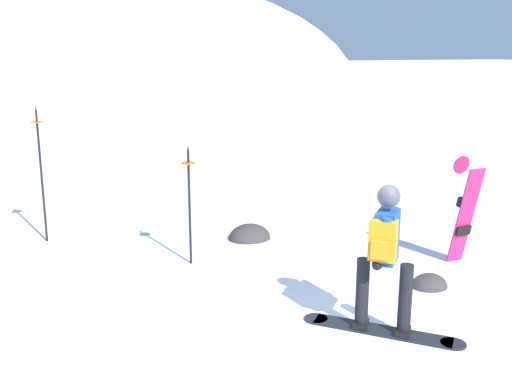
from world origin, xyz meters
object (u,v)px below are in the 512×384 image
at_px(spare_snowboard, 465,211).
at_px(piste_marker_near, 41,166).
at_px(rock_mid, 429,286).
at_px(piste_marker_far, 189,197).
at_px(snowboarder_main, 385,256).
at_px(rock_dark, 250,239).

bearing_deg(spare_snowboard, piste_marker_near, 147.40).
bearing_deg(spare_snowboard, rock_mid, -152.14).
height_order(piste_marker_near, rock_mid, piste_marker_near).
distance_m(spare_snowboard, piste_marker_near, 6.68).
bearing_deg(piste_marker_far, snowboarder_main, -66.62).
bearing_deg(snowboarder_main, piste_marker_near, 122.71).
xyz_separation_m(piste_marker_far, rock_mid, (2.70, -2.15, -1.03)).
bearing_deg(snowboarder_main, rock_dark, 90.60).
bearing_deg(piste_marker_near, spare_snowboard, -32.60).
relative_size(rock_dark, rock_mid, 1.42).
relative_size(spare_snowboard, piste_marker_near, 0.72).
bearing_deg(piste_marker_far, spare_snowboard, -23.47).
xyz_separation_m(spare_snowboard, piste_marker_far, (-3.71, 1.61, 0.20)).
height_order(snowboarder_main, piste_marker_near, piste_marker_near).
distance_m(snowboarder_main, rock_mid, 1.88).
xyz_separation_m(spare_snowboard, rock_dark, (-2.44, 2.36, -0.82)).
bearing_deg(piste_marker_near, snowboarder_main, -57.29).
bearing_deg(piste_marker_far, rock_mid, -38.50).
bearing_deg(piste_marker_near, piste_marker_far, -46.09).
bearing_deg(rock_dark, spare_snowboard, -44.03).
relative_size(snowboarder_main, piste_marker_far, 0.96).
distance_m(piste_marker_near, rock_mid, 6.31).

